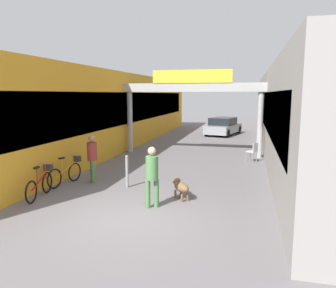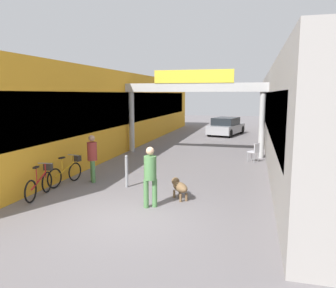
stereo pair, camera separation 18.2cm
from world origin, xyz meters
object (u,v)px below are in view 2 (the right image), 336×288
object	(u,v)px
pedestrian_companion	(92,155)
parked_car_silver	(226,126)
bollard_post_metal	(127,171)
pedestrian_with_dog	(150,173)
bicycle_orange_second	(67,171)
bicycle_red_nearest	(41,182)
dog_on_leash	(179,187)
cafe_chair_aluminium_nearer	(255,151)

from	to	relation	value
pedestrian_companion	parked_car_silver	distance (m)	15.22
pedestrian_companion	bollard_post_metal	bearing A→B (deg)	-13.50
pedestrian_with_dog	pedestrian_companion	xyz separation A→B (m)	(-2.80, 2.02, -0.01)
parked_car_silver	bicycle_orange_second	bearing A→B (deg)	-105.21
bicycle_red_nearest	bicycle_orange_second	size ratio (longest dim) A/B	1.00
dog_on_leash	parked_car_silver	world-z (taller)	parked_car_silver
bollard_post_metal	pedestrian_with_dog	bearing A→B (deg)	-50.64
dog_on_leash	pedestrian_with_dog	bearing A→B (deg)	-122.92
pedestrian_companion	bicycle_orange_second	distance (m)	1.01
pedestrian_with_dog	bicycle_orange_second	xyz separation A→B (m)	(-3.54, 1.56, -0.53)
pedestrian_companion	bicycle_orange_second	xyz separation A→B (m)	(-0.74, -0.45, -0.52)
cafe_chair_aluminium_nearer	parked_car_silver	size ratio (longest dim) A/B	0.21
dog_on_leash	cafe_chair_aluminium_nearer	distance (m)	6.40
pedestrian_with_dog	pedestrian_companion	world-z (taller)	pedestrian_with_dog
pedestrian_with_dog	parked_car_silver	bearing A→B (deg)	87.90
pedestrian_with_dog	parked_car_silver	size ratio (longest dim) A/B	0.39
pedestrian_companion	dog_on_leash	bearing A→B (deg)	-17.73
dog_on_leash	cafe_chair_aluminium_nearer	size ratio (longest dim) A/B	0.89
dog_on_leash	bollard_post_metal	distance (m)	2.12
dog_on_leash	bollard_post_metal	world-z (taller)	bollard_post_metal
cafe_chair_aluminium_nearer	bicycle_red_nearest	bearing A→B (deg)	-132.48
bicycle_red_nearest	dog_on_leash	bearing A→B (deg)	11.48
bollard_post_metal	parked_car_silver	xyz separation A→B (m)	(1.99, 15.17, 0.09)
pedestrian_with_dog	bicycle_red_nearest	bearing A→B (deg)	178.54
pedestrian_with_dog	bicycle_red_nearest	world-z (taller)	pedestrian_with_dog
bicycle_orange_second	parked_car_silver	distance (m)	15.84
cafe_chair_aluminium_nearer	pedestrian_companion	bearing A→B (deg)	-138.34
dog_on_leash	bicycle_red_nearest	world-z (taller)	bicycle_red_nearest
bollard_post_metal	bicycle_red_nearest	bearing A→B (deg)	-143.74
bicycle_red_nearest	bollard_post_metal	distance (m)	2.68
pedestrian_companion	bicycle_red_nearest	distance (m)	2.12
pedestrian_with_dog	bicycle_orange_second	bearing A→B (deg)	156.18
bicycle_red_nearest	bollard_post_metal	world-z (taller)	bollard_post_metal
pedestrian_with_dog	cafe_chair_aluminium_nearer	xyz separation A→B (m)	(2.75, 6.95, -0.43)
pedestrian_with_dog	dog_on_leash	world-z (taller)	pedestrian_with_dog
bicycle_orange_second	cafe_chair_aluminium_nearer	size ratio (longest dim) A/B	1.88
pedestrian_with_dog	bicycle_red_nearest	xyz separation A→B (m)	(-3.53, 0.09, -0.53)
bicycle_red_nearest	bicycle_orange_second	bearing A→B (deg)	90.24
bicycle_orange_second	cafe_chair_aluminium_nearer	xyz separation A→B (m)	(6.29, 5.39, 0.10)
bicycle_orange_second	parked_car_silver	xyz separation A→B (m)	(4.16, 15.28, 0.21)
bicycle_orange_second	parked_car_silver	bearing A→B (deg)	74.79
cafe_chair_aluminium_nearer	pedestrian_with_dog	bearing A→B (deg)	-111.59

